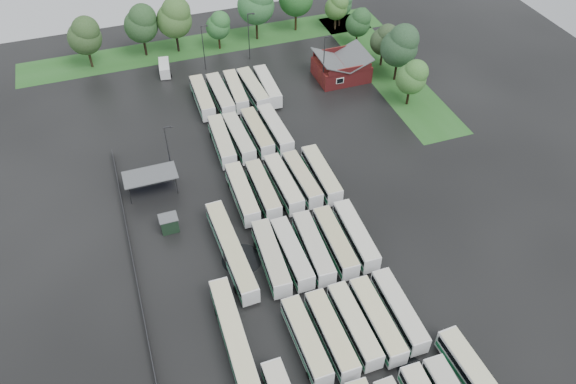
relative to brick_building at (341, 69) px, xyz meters
name	(u,v)px	position (x,y,z in m)	size (l,w,h in m)	color
ground	(303,264)	(-24.00, -42.77, -1.87)	(160.00, 160.00, 0.00)	black
brick_building	(341,69)	(0.00, 0.00, 0.00)	(10.07, 8.60, 5.39)	maroon
wash_shed	(150,176)	(-41.20, -20.74, 1.12)	(8.20, 4.20, 3.58)	#2D2D30
utility_hut	(169,223)	(-40.20, -30.17, -0.55)	(2.70, 2.20, 2.62)	black
grass_strip_north	(209,44)	(-22.00, 22.03, -1.86)	(80.00, 10.00, 0.01)	#22561D
grass_strip_east	(385,69)	(10.00, 0.03, -1.86)	(10.00, 50.00, 0.01)	#22561D
west_fence	(133,260)	(-46.20, -34.77, -1.27)	(0.10, 50.00, 1.20)	#2D2D30
bus_r1c0	(306,340)	(-28.22, -55.20, -0.10)	(2.60, 11.54, 3.20)	silver
bus_r1c1	(331,334)	(-25.04, -55.43, -0.07)	(2.61, 11.74, 3.26)	silver
bus_r1c2	(354,325)	(-21.89, -55.15, -0.10)	(2.57, 11.55, 3.21)	silver
bus_r1c3	(377,320)	(-18.95, -55.44, -0.06)	(2.53, 11.83, 3.29)	silver
bus_r1c4	(399,310)	(-15.70, -55.05, -0.09)	(2.59, 11.61, 3.22)	silver
bus_r2c0	(271,257)	(-28.25, -41.60, -0.02)	(3.08, 12.14, 3.35)	silver
bus_r2c1	(292,253)	(-25.27, -41.77, -0.09)	(2.55, 11.63, 3.23)	silver
bus_r2c2	(313,248)	(-22.15, -41.87, -0.04)	(3.02, 12.01, 3.32)	silver
bus_r2c3	(335,242)	(-18.85, -41.87, -0.05)	(2.80, 11.90, 3.30)	silver
bus_r2c4	(356,235)	(-15.61, -41.66, -0.05)	(2.90, 11.95, 3.31)	silver
bus_r3c0	(242,194)	(-28.50, -28.12, -0.04)	(2.70, 11.99, 3.33)	silver
bus_r3c1	(263,190)	(-25.21, -28.27, -0.09)	(2.49, 11.59, 3.23)	silver
bus_r3c2	(283,184)	(-21.81, -28.07, -0.04)	(2.83, 11.96, 3.31)	silver
bus_r3c3	(302,179)	(-18.66, -27.90, -0.12)	(2.83, 11.46, 3.17)	silver
bus_r3c4	(321,174)	(-15.42, -28.00, -0.04)	(2.60, 11.91, 3.31)	silver
bus_r4c0	(222,141)	(-28.22, -14.52, -0.04)	(2.90, 11.97, 3.31)	silver
bus_r4c1	(239,138)	(-25.22, -14.52, -0.07)	(2.86, 11.77, 3.26)	silver
bus_r4c2	(257,132)	(-21.83, -14.11, -0.08)	(2.79, 11.73, 3.25)	silver
bus_r4c3	(275,129)	(-18.64, -14.39, -0.03)	(2.94, 12.07, 3.34)	silver
bus_r5c0	(202,97)	(-28.40, -0.57, -0.05)	(2.72, 11.90, 3.30)	silver
bus_r5c1	(220,95)	(-25.04, -1.01, -0.03)	(2.75, 12.02, 3.34)	silver
bus_r5c2	(236,91)	(-21.92, -0.48, -0.10)	(2.89, 11.59, 3.20)	silver
bus_r5c3	(253,89)	(-18.69, -0.99, -0.04)	(3.09, 12.04, 3.32)	silver
bus_r5c4	(267,86)	(-15.75, -0.92, -0.09)	(2.76, 11.66, 3.23)	silver
artic_bus_west_b	(231,250)	(-33.03, -38.53, -0.07)	(3.11, 17.57, 3.25)	silver
artic_bus_west_c	(235,341)	(-36.28, -52.54, -0.07)	(2.74, 17.51, 3.24)	silver
minibus	(164,68)	(-33.13, 13.10, -0.55)	(2.69, 5.64, 2.37)	white
tree_north_0	(85,35)	(-46.73, 20.59, 5.27)	(6.70, 6.70, 11.09)	#302518
tree_north_1	(141,23)	(-35.40, 21.68, 5.45)	(6.87, 6.87, 11.38)	black
tree_north_2	(175,17)	(-28.61, 21.00, 5.93)	(7.31, 7.31, 12.11)	black
tree_north_3	(219,25)	(-19.97, 19.23, 3.61)	(5.15, 5.15, 8.52)	black
tree_north_4	(257,2)	(-11.07, 20.63, 6.59)	(7.94, 7.94, 13.15)	black
tree_north_6	(341,3)	(8.46, 20.36, 3.66)	(5.18, 5.18, 8.59)	black
tree_east_0	(413,77)	(8.34, -12.85, 4.12)	(5.63, 5.62, 9.32)	black
tree_east_1	(401,45)	(10.03, -4.43, 5.78)	(7.18, 7.18, 11.89)	black
tree_east_2	(385,39)	(9.91, 1.54, 3.97)	(5.49, 5.48, 9.08)	black
tree_east_3	(359,22)	(8.32, 10.55, 3.71)	(5.23, 5.23, 8.66)	black
tree_east_4	(337,6)	(6.99, 19.19, 3.55)	(5.13, 5.09, 8.43)	#342717
lamp_post_ne	(325,59)	(-4.71, -2.27, 4.48)	(1.68, 0.33, 10.93)	#2D2D30
lamp_post_nw	(168,147)	(-37.41, -17.50, 3.43)	(1.41, 0.27, 9.13)	#2D2D30
lamp_post_back_w	(204,45)	(-24.88, 11.91, 3.75)	(1.49, 0.29, 9.67)	#2D2D30
lamp_post_back_e	(249,33)	(-15.13, 12.88, 4.03)	(1.56, 0.30, 10.15)	#2D2D30
puddle_1	(411,369)	(-17.45, -61.92, -1.86)	(3.37, 3.37, 0.01)	black
puddle_2	(242,259)	(-31.77, -39.14, -1.86)	(5.72, 5.72, 0.01)	black
puddle_3	(345,253)	(-17.65, -42.84, -1.86)	(3.40, 3.40, 0.01)	black
puddle_4	(463,363)	(-11.16, -63.24, -1.86)	(3.14, 3.14, 0.01)	black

